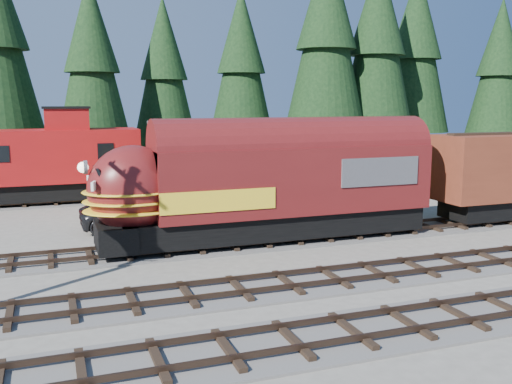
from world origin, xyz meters
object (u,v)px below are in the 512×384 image
object	(u,v)px
caboose	(51,160)
pickup_truck_a	(138,213)
locomotive	(259,189)
depot	(270,162)

from	to	relation	value
caboose	pickup_truck_a	bearing A→B (deg)	-66.06
locomotive	caboose	world-z (taller)	caboose
depot	caboose	size ratio (longest dim) A/B	1.18
depot	caboose	xyz separation A→B (m)	(-11.72, 7.50, -0.20)
depot	pickup_truck_a	xyz separation A→B (m)	(-7.73, -1.49, -2.16)
depot	caboose	world-z (taller)	caboose
depot	pickup_truck_a	bearing A→B (deg)	-169.08
caboose	pickup_truck_a	xyz separation A→B (m)	(3.99, -8.99, -1.96)
locomotive	pickup_truck_a	bearing A→B (deg)	133.03
depot	pickup_truck_a	distance (m)	8.17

